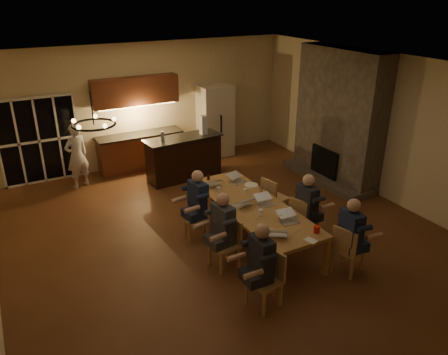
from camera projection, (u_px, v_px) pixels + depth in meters
floor at (227, 236)px, 8.46m from camera, size 9.00×9.00×0.00m
back_wall at (145, 105)px, 11.47m from camera, size 8.00×0.04×3.20m
right_wall at (388, 128)px, 9.58m from camera, size 0.04×9.00×3.20m
ceiling at (228, 68)px, 7.18m from camera, size 8.00×9.00×0.04m
french_doors at (39, 141)px, 10.47m from camera, size 1.86×0.08×2.10m
fireplace at (339, 117)px, 10.40m from camera, size 0.58×2.50×3.20m
kitchenette at (139, 124)px, 11.24m from camera, size 2.24×0.68×2.40m
refrigerator at (215, 121)px, 12.24m from camera, size 0.90×0.68×2.00m
dining_table at (252, 223)px, 8.20m from camera, size 1.10×3.15×0.75m
bar_island at (184, 158)px, 10.87m from camera, size 1.96×0.81×1.08m
chair_left_near at (264, 281)px, 6.46m from camera, size 0.52×0.52×0.89m
chair_left_mid at (224, 244)px, 7.37m from camera, size 0.48×0.48×0.89m
chair_left_far at (196, 216)px, 8.28m from camera, size 0.53×0.53×0.89m
chair_right_near at (349, 249)px, 7.26m from camera, size 0.55×0.55×0.89m
chair_right_mid at (304, 218)px, 8.22m from camera, size 0.56×0.56×0.89m
chair_right_far at (275, 197)px, 9.03m from camera, size 0.52×0.52×0.89m
person_left_near at (261, 265)px, 6.40m from camera, size 0.60×0.60×1.38m
person_right_near at (350, 237)px, 7.13m from camera, size 0.68×0.68×1.38m
person_left_mid at (223, 230)px, 7.33m from camera, size 0.68×0.68×1.38m
person_right_mid at (306, 209)px, 8.03m from camera, size 0.61×0.61×1.38m
person_left_far at (198, 204)px, 8.20m from camera, size 0.67×0.67×1.38m
standing_person at (77, 156)px, 10.28m from camera, size 0.68×0.56×1.58m
chandelier at (94, 125)px, 5.83m from camera, size 0.59×0.59×0.03m
laptop_a at (278, 228)px, 7.04m from camera, size 0.42×0.41×0.23m
laptop_b at (289, 216)px, 7.42m from camera, size 0.34×0.30×0.23m
laptop_c at (241, 199)px, 8.00m from camera, size 0.36×0.33×0.23m
laptop_d at (266, 199)px, 8.01m from camera, size 0.33×0.29×0.23m
laptop_e at (212, 180)px, 8.82m from camera, size 0.35×0.31×0.23m
laptop_f at (238, 177)px, 8.94m from camera, size 0.39×0.36×0.23m
mug_front at (261, 212)px, 7.68m from camera, size 0.08×0.08×0.10m
mug_mid at (245, 191)px, 8.49m from camera, size 0.08×0.08×0.10m
mug_back at (218, 189)px, 8.55m from camera, size 0.08×0.08×0.10m
redcup_near at (317, 229)px, 7.12m from camera, size 0.10×0.10×0.12m
redcup_mid at (223, 200)px, 8.10m from camera, size 0.08×0.08×0.12m
can_silver at (280, 218)px, 7.47m from camera, size 0.06×0.06×0.12m
can_cola at (208, 177)px, 9.09m from camera, size 0.06×0.06×0.12m
can_right at (261, 190)px, 8.50m from camera, size 0.07×0.07×0.12m
plate_near at (284, 213)px, 7.74m from camera, size 0.27×0.27×0.02m
plate_left at (268, 231)px, 7.15m from camera, size 0.23×0.23×0.02m
plate_far at (251, 185)px, 8.84m from camera, size 0.27×0.27×0.02m
notepad at (311, 241)px, 6.90m from camera, size 0.18×0.22×0.01m
bar_bottle at (162, 136)px, 10.33m from camera, size 0.08×0.08×0.24m
bar_blender at (203, 125)px, 10.78m from camera, size 0.16×0.16×0.47m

